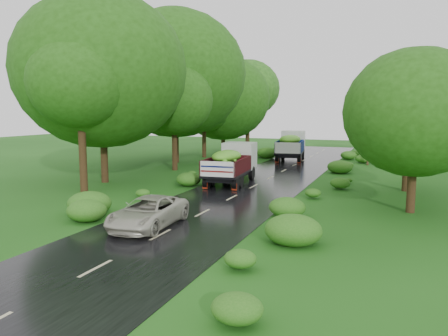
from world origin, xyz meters
The scene contains 10 objects.
ground centered at (0.00, 0.00, 0.00)m, with size 120.00×120.00×0.00m, color #16480F.
road centered at (0.00, 5.00, 0.01)m, with size 6.50×80.00×0.02m, color black.
road_lines centered at (0.00, 6.00, 0.02)m, with size 0.12×69.60×0.00m.
truck_near centered at (-1.76, 12.75, 1.49)m, with size 2.73×6.43×2.63m.
truck_far centered at (-1.25, 27.99, 1.60)m, with size 3.25×6.99×2.83m.
car centered at (-1.07, 0.86, 0.65)m, with size 2.08×4.50×1.25m, color #B5B4A1.
utility_pole centered at (6.11, 26.55, 3.65)m, with size 1.23×0.33×7.09m.
trees_left centered at (-9.83, 21.32, 7.03)m, with size 7.14×32.53×10.59m.
trees_right centered at (9.83, 20.92, 5.27)m, with size 5.47×30.98×7.46m.
shrubs centered at (0.00, 14.00, 0.35)m, with size 11.90×44.00×0.70m.
Camera 1 is at (8.57, -14.65, 4.90)m, focal length 35.00 mm.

